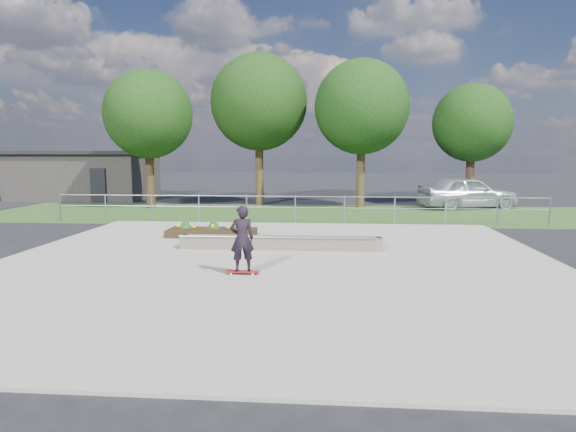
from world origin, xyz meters
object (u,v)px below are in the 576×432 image
object	(u,v)px
grind_ledge	(280,243)
parked_car	(467,192)
skateboarder	(242,239)
planter_bed	(212,231)

from	to	relation	value
grind_ledge	parked_car	bearing A→B (deg)	55.01
grind_ledge	skateboarder	distance (m)	3.28
grind_ledge	skateboarder	bearing A→B (deg)	-100.55
skateboarder	planter_bed	bearing A→B (deg)	110.10
planter_bed	grind_ledge	bearing A→B (deg)	-41.56
grind_ledge	parked_car	size ratio (longest dim) A/B	1.20
grind_ledge	planter_bed	bearing A→B (deg)	138.44
planter_bed	parked_car	xyz separation A→B (m)	(11.15, 9.94, 0.61)
grind_ledge	planter_bed	size ratio (longest dim) A/B	2.00
planter_bed	skateboarder	size ratio (longest dim) A/B	1.82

